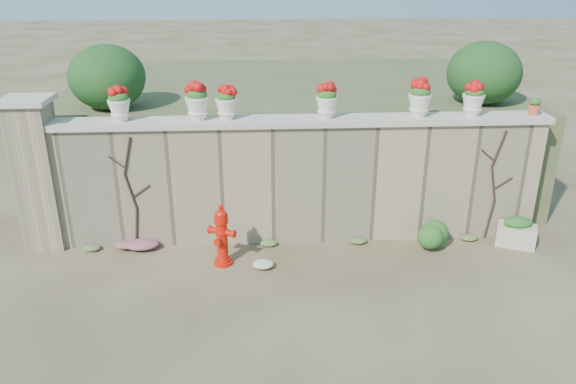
{
  "coord_description": "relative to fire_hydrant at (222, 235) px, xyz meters",
  "views": [
    {
      "loc": [
        -0.67,
        -6.79,
        4.41
      ],
      "look_at": [
        -0.19,
        1.4,
        1.01
      ],
      "focal_mm": 35.0,
      "sensor_mm": 36.0,
      "label": 1
    }
  ],
  "objects": [
    {
      "name": "vine_right",
      "position": [
        4.46,
        0.64,
        0.48
      ],
      "size": [
        0.6,
        0.04,
        1.91
      ],
      "color": "black",
      "rests_on": "ground"
    },
    {
      "name": "stone_wall",
      "position": [
        1.23,
        0.86,
        0.49
      ],
      "size": [
        8.0,
        0.4,
        2.0
      ],
      "primitive_type": "cube",
      "color": "gray",
      "rests_on": "ground"
    },
    {
      "name": "urn_pot_1",
      "position": [
        -0.34,
        0.86,
        1.88
      ],
      "size": [
        0.37,
        0.37,
        0.58
      ],
      "color": "silver",
      "rests_on": "wall_cap"
    },
    {
      "name": "urn_pot_3",
      "position": [
        1.68,
        0.86,
        1.86
      ],
      "size": [
        0.34,
        0.34,
        0.54
      ],
      "color": "silver",
      "rests_on": "wall_cap"
    },
    {
      "name": "planter_box",
      "position": [
        4.83,
        0.35,
        -0.27
      ],
      "size": [
        0.7,
        0.58,
        0.51
      ],
      "rotation": [
        0.0,
        0.0,
        -0.43
      ],
      "color": "beige",
      "rests_on": "ground"
    },
    {
      "name": "magenta_clump",
      "position": [
        -1.43,
        0.61,
        -0.4
      ],
      "size": [
        0.82,
        0.55,
        0.22
      ],
      "primitive_type": "ellipsoid",
      "color": "#B12372",
      "rests_on": "ground"
    },
    {
      "name": "white_flowers",
      "position": [
        0.71,
        -0.18,
        -0.43
      ],
      "size": [
        0.46,
        0.36,
        0.16
      ],
      "primitive_type": "ellipsoid",
      "color": "white",
      "rests_on": "ground"
    },
    {
      "name": "terracotta_pot",
      "position": [
        5.03,
        0.86,
        1.71
      ],
      "size": [
        0.22,
        0.22,
        0.26
      ],
      "color": "#BF523A",
      "rests_on": "wall_cap"
    },
    {
      "name": "back_shrub_left",
      "position": [
        -1.97,
        2.06,
        2.04
      ],
      "size": [
        1.3,
        1.3,
        1.1
      ],
      "primitive_type": "ellipsoid",
      "color": "#143814",
      "rests_on": "raised_fill"
    },
    {
      "name": "urn_pot_2",
      "position": [
        0.11,
        0.86,
        1.85
      ],
      "size": [
        0.34,
        0.34,
        0.53
      ],
      "color": "silver",
      "rests_on": "wall_cap"
    },
    {
      "name": "wall_cap",
      "position": [
        1.23,
        0.86,
        1.54
      ],
      "size": [
        8.1,
        0.52,
        0.1
      ],
      "primitive_type": "cube",
      "color": "beige",
      "rests_on": "stone_wall"
    },
    {
      "name": "urn_pot_0",
      "position": [
        -1.53,
        0.86,
        1.86
      ],
      "size": [
        0.34,
        0.34,
        0.54
      ],
      "color": "silver",
      "rests_on": "wall_cap"
    },
    {
      "name": "ground",
      "position": [
        1.23,
        -0.94,
        -0.51
      ],
      "size": [
        80.0,
        80.0,
        0.0
      ],
      "primitive_type": "plane",
      "color": "#473A23",
      "rests_on": "ground"
    },
    {
      "name": "fire_hydrant",
      "position": [
        0.0,
        0.0,
        0.0
      ],
      "size": [
        0.43,
        0.31,
        1.01
      ],
      "rotation": [
        0.0,
        0.0,
        -0.43
      ],
      "color": "red",
      "rests_on": "ground"
    },
    {
      "name": "back_shrub_right",
      "position": [
        4.63,
        2.06,
        2.04
      ],
      "size": [
        1.3,
        1.3,
        1.1
      ],
      "primitive_type": "ellipsoid",
      "color": "#143814",
      "rests_on": "raised_fill"
    },
    {
      "name": "urn_pot_5",
      "position": [
        4.02,
        0.86,
        1.86
      ],
      "size": [
        0.35,
        0.35,
        0.55
      ],
      "color": "silver",
      "rests_on": "wall_cap"
    },
    {
      "name": "urn_pot_4",
      "position": [
        3.15,
        0.86,
        1.87
      ],
      "size": [
        0.37,
        0.37,
        0.57
      ],
      "color": "silver",
      "rests_on": "wall_cap"
    },
    {
      "name": "gate_pillar",
      "position": [
        -2.92,
        0.86,
        0.75
      ],
      "size": [
        0.72,
        0.72,
        2.48
      ],
      "color": "gray",
      "rests_on": "ground"
    },
    {
      "name": "green_shrub",
      "position": [
        3.46,
        0.3,
        -0.22
      ],
      "size": [
        0.61,
        0.55,
        0.58
      ],
      "primitive_type": "ellipsoid",
      "color": "#1E5119",
      "rests_on": "ground"
    },
    {
      "name": "raised_fill",
      "position": [
        1.23,
        4.06,
        0.49
      ],
      "size": [
        9.0,
        6.0,
        2.0
      ],
      "primitive_type": "cube",
      "color": "#384C23",
      "rests_on": "ground"
    },
    {
      "name": "vine_left",
      "position": [
        -1.44,
        0.64,
        0.48
      ],
      "size": [
        0.6,
        0.04,
        1.91
      ],
      "color": "black",
      "rests_on": "ground"
    }
  ]
}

